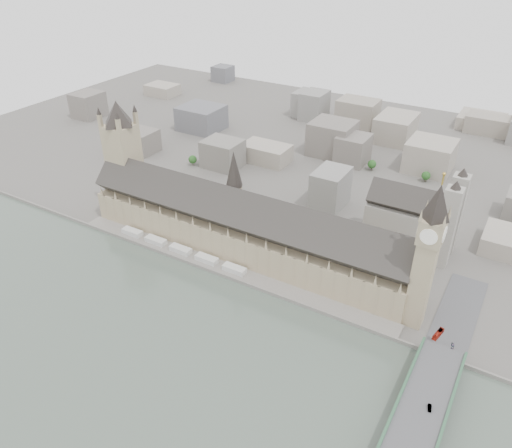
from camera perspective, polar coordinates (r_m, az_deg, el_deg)
The scene contains 16 objects.
ground at distance 380.74m, azimuth -3.17°, elevation -4.64°, with size 900.00×900.00×0.00m, color #595651.
river_thames at distance 297.43m, azimuth -22.17°, elevation -20.64°, with size 600.00×600.00×0.00m, color #4E5C50.
embankment_wall at distance 370.01m, azimuth -4.46°, elevation -5.62°, with size 600.00×1.50×3.00m, color slate.
river_terrace at distance 375.19m, azimuth -3.81°, elevation -5.09°, with size 270.00×15.00×2.00m, color slate.
terrace_tents at distance 394.02m, azimuth -8.62°, elevation -2.89°, with size 118.00×7.00×4.00m.
palace_of_westminster at distance 381.70m, azimuth -1.65°, elevation -0.38°, with size 265.00×40.73×55.44m.
elizabeth_tower at distance 311.96m, azimuth 19.07°, elevation -2.62°, with size 17.00×17.00×107.50m.
victoria_tower at distance 441.18m, azimuth -14.95°, elevation 7.87°, with size 30.00×30.00×100.00m.
central_tower at distance 373.96m, azimuth -2.52°, elevation 5.06°, with size 13.00×13.00×48.00m.
westminster_bridge at distance 275.03m, azimuth 16.99°, elevation -23.28°, with size 25.00×325.00×10.25m, color #474749.
westminster_abbey at distance 406.41m, azimuth 17.59°, elevation 0.54°, with size 68.00×36.00×64.00m.
city_skyline_inland at distance 566.71m, azimuth 10.70°, elevation 9.69°, with size 720.00×360.00×38.00m, color gray, non-canonical shape.
park_trees at distance 423.44m, azimuth 0.13°, elevation 0.70°, with size 110.00×30.00×15.00m, color #20491A, non-canonical shape.
red_bus_north at distance 324.81m, azimuth 20.10°, elevation -11.71°, with size 2.69×11.48×3.20m, color #AB2213.
car_silver at distance 285.35m, azimuth 19.23°, elevation -19.22°, with size 1.70×4.87×1.60m, color gray.
car_approach at distance 321.57m, azimuth 21.55°, elevation -12.82°, with size 1.81×4.45×1.29m, color gray.
Camera 1 is at (174.56, -253.71, 223.89)m, focal length 35.00 mm.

